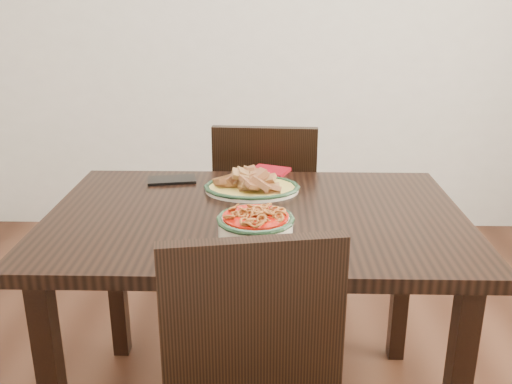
{
  "coord_description": "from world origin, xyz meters",
  "views": [
    {
      "loc": [
        -0.01,
        -1.61,
        1.39
      ],
      "look_at": [
        -0.05,
        0.05,
        0.81
      ],
      "focal_mm": 40.0,
      "sensor_mm": 36.0,
      "label": 1
    }
  ],
  "objects_px": {
    "smartphone": "(172,180)",
    "chair_far": "(266,210)",
    "fish_plate": "(252,179)",
    "noodle_bowl": "(256,223)",
    "dining_table": "(256,240)"
  },
  "relations": [
    {
      "from": "fish_plate",
      "to": "smartphone",
      "type": "xyz_separation_m",
      "value": [
        -0.29,
        0.1,
        -0.04
      ]
    },
    {
      "from": "dining_table",
      "to": "fish_plate",
      "type": "bearing_deg",
      "value": 95.34
    },
    {
      "from": "smartphone",
      "to": "chair_far",
      "type": "bearing_deg",
      "value": 37.3
    },
    {
      "from": "dining_table",
      "to": "chair_far",
      "type": "relative_size",
      "value": 1.44
    },
    {
      "from": "chair_far",
      "to": "noodle_bowl",
      "type": "relative_size",
      "value": 4.13
    },
    {
      "from": "fish_plate",
      "to": "noodle_bowl",
      "type": "bearing_deg",
      "value": -86.67
    },
    {
      "from": "fish_plate",
      "to": "noodle_bowl",
      "type": "xyz_separation_m",
      "value": [
        0.02,
        -0.39,
        -0.0
      ]
    },
    {
      "from": "fish_plate",
      "to": "smartphone",
      "type": "relative_size",
      "value": 1.86
    },
    {
      "from": "chair_far",
      "to": "fish_plate",
      "type": "relative_size",
      "value": 2.8
    },
    {
      "from": "dining_table",
      "to": "smartphone",
      "type": "height_order",
      "value": "smartphone"
    },
    {
      "from": "fish_plate",
      "to": "noodle_bowl",
      "type": "height_order",
      "value": "fish_plate"
    },
    {
      "from": "fish_plate",
      "to": "smartphone",
      "type": "distance_m",
      "value": 0.31
    },
    {
      "from": "noodle_bowl",
      "to": "chair_far",
      "type": "bearing_deg",
      "value": 88.52
    },
    {
      "from": "noodle_bowl",
      "to": "smartphone",
      "type": "relative_size",
      "value": 1.26
    },
    {
      "from": "fish_plate",
      "to": "smartphone",
      "type": "height_order",
      "value": "fish_plate"
    }
  ]
}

